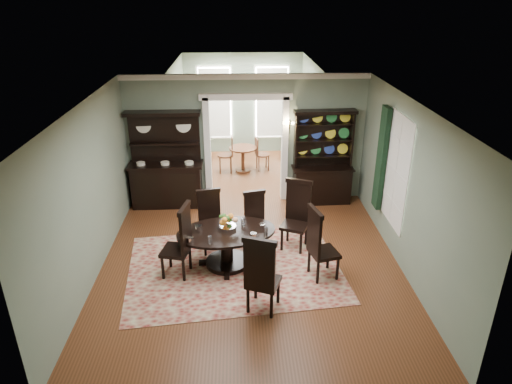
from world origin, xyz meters
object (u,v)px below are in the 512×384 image
dining_table (227,241)px  parlor_table (243,156)px  welsh_dresser (322,170)px  sideboard (167,174)px

dining_table → parlor_table: size_ratio=2.57×
dining_table → welsh_dresser: welsh_dresser is taller
sideboard → welsh_dresser: sideboard is taller
dining_table → welsh_dresser: (2.21, 2.68, 0.31)m
welsh_dresser → parlor_table: 2.74m
dining_table → sideboard: 3.03m
welsh_dresser → sideboard: bearing=177.9°
welsh_dresser → parlor_table: welsh_dresser is taller
parlor_table → sideboard: bearing=-131.6°
sideboard → welsh_dresser: (3.63, 0.02, 0.03)m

